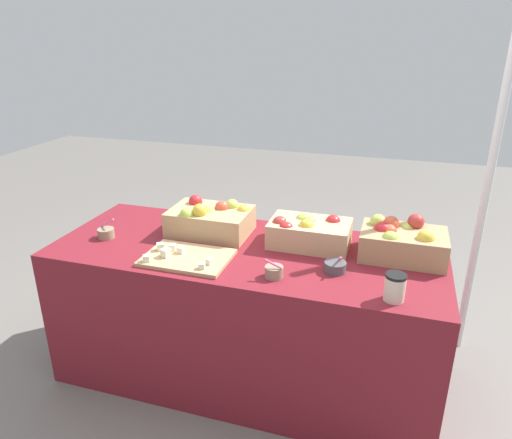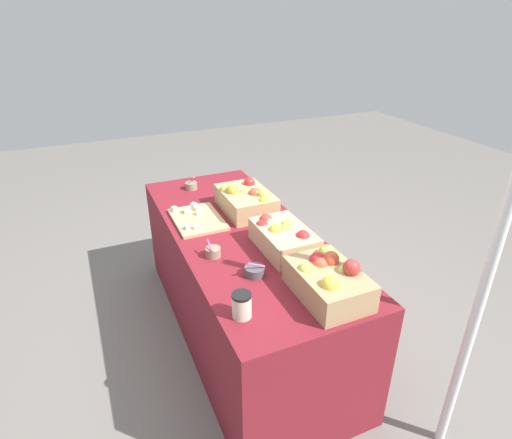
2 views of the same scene
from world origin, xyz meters
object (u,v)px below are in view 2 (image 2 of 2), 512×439
Objects in this scene: apple_crate_middle at (283,237)px; sample_bowl_far at (255,271)px; apple_crate_left at (328,280)px; apple_crate_right at (247,200)px; sample_bowl_near at (191,186)px; coffee_cup at (242,305)px; tent_pole at (488,276)px; sample_bowl_mid at (213,252)px; cutting_board_front at (197,219)px.

sample_bowl_far is (0.17, -0.24, -0.05)m from apple_crate_middle.
apple_crate_left is 0.96m from apple_crate_right.
apple_crate_left is at bearing 8.61° from sample_bowl_near.
sample_bowl_near is at bearing -167.68° from apple_crate_middle.
coffee_cup is (1.43, -0.19, 0.03)m from sample_bowl_near.
apple_crate_right reaches higher than sample_bowl_far.
tent_pole is at bearing 49.41° from apple_crate_left.
coffee_cup reaches higher than sample_bowl_near.
sample_bowl_near reaches higher than sample_bowl_mid.
tent_pole reaches higher than coffee_cup.
sample_bowl_mid is at bearing -100.96° from apple_crate_middle.
apple_crate_right is 0.21× the size of tent_pole.
sample_bowl_near is at bearing -155.54° from apple_crate_right.
apple_crate_left is 1.01m from cutting_board_front.
sample_bowl_far reaches higher than sample_bowl_mid.
apple_crate_middle is at bearing 79.04° from sample_bowl_mid.
coffee_cup is at bearing -33.58° from sample_bowl_far.
coffee_cup reaches higher than sample_bowl_far.
cutting_board_front is at bearing 174.60° from sample_bowl_mid.
apple_crate_right is (-0.96, 0.00, -0.00)m from apple_crate_left.
sample_bowl_mid is at bearing -152.13° from sample_bowl_far.
apple_crate_right is at bearing 156.33° from coffee_cup.
apple_crate_middle is 1.03m from sample_bowl_near.
cutting_board_front is at bearing 174.99° from coffee_cup.
tent_pole is (0.91, 0.83, 0.20)m from sample_bowl_mid.
sample_bowl_mid is 0.05× the size of tent_pole.
sample_bowl_mid is at bearing -40.14° from apple_crate_right.
apple_crate_middle is at bearing -151.09° from tent_pole.
sample_bowl_near is at bearing -171.39° from apple_crate_left.
apple_crate_right is at bearing 90.90° from cutting_board_front.
apple_crate_left is 0.97× the size of cutting_board_front.
sample_bowl_far is at bearing 27.87° from sample_bowl_mid.
coffee_cup is at bearing -5.01° from cutting_board_front.
sample_bowl_mid is 0.28m from sample_bowl_far.
sample_bowl_mid is 0.50m from coffee_cup.
apple_crate_middle is at bearing 136.46° from coffee_cup.
sample_bowl_far is 0.31m from coffee_cup.
apple_crate_middle is 0.95× the size of apple_crate_right.
apple_crate_middle is 4.03× the size of sample_bowl_far.
apple_crate_middle reaches higher than cutting_board_front.
apple_crate_middle is at bearing -0.50° from apple_crate_right.
cutting_board_front is at bearing -161.06° from apple_crate_left.
apple_crate_middle is 0.98× the size of cutting_board_front.
apple_crate_left is 0.99× the size of apple_crate_middle.
sample_bowl_far is at bearing -53.96° from apple_crate_middle.
apple_crate_right is at bearing 179.50° from apple_crate_middle.
coffee_cup is at bearing -43.54° from apple_crate_middle.
sample_bowl_far is 0.86× the size of coffee_cup.
apple_crate_left is at bearing 41.38° from sample_bowl_far.
apple_crate_right reaches higher than coffee_cup.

